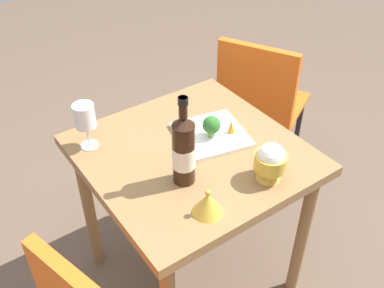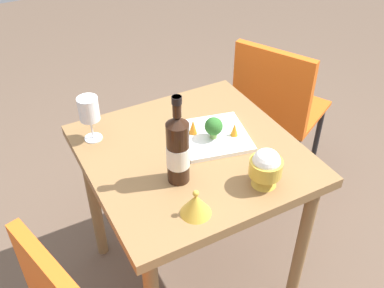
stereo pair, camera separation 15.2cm
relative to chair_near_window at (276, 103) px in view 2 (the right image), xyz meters
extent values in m
plane|color=brown|center=(0.67, 0.36, -0.53)|extent=(8.00, 8.00, 0.00)
cube|color=olive|center=(0.67, 0.36, 0.18)|extent=(0.76, 0.76, 0.04)
cylinder|color=olive|center=(0.35, 0.04, -0.18)|extent=(0.05, 0.05, 0.69)
cylinder|color=olive|center=(1.00, 0.04, -0.18)|extent=(0.05, 0.05, 0.69)
cylinder|color=olive|center=(0.35, 0.68, -0.18)|extent=(0.05, 0.05, 0.69)
cube|color=orange|center=(-0.09, -0.05, -0.09)|extent=(0.54, 0.54, 0.02)
cube|color=orange|center=(0.07, 0.04, 0.12)|extent=(0.22, 0.37, 0.40)
cylinder|color=black|center=(-0.16, -0.28, -0.31)|extent=(0.03, 0.03, 0.43)
cylinder|color=black|center=(-0.32, 0.02, -0.31)|extent=(0.03, 0.03, 0.43)
cylinder|color=black|center=(0.14, -0.12, -0.31)|extent=(0.03, 0.03, 0.43)
cylinder|color=black|center=(-0.02, 0.18, -0.31)|extent=(0.03, 0.03, 0.43)
cylinder|color=black|center=(0.79, 0.47, 0.32)|extent=(0.08, 0.08, 0.23)
cone|color=black|center=(0.79, 0.47, 0.44)|extent=(0.08, 0.08, 0.03)
cylinder|color=black|center=(0.79, 0.47, 0.49)|extent=(0.03, 0.03, 0.07)
cylinder|color=black|center=(0.79, 0.47, 0.52)|extent=(0.03, 0.03, 0.02)
cylinder|color=silver|center=(0.79, 0.47, 0.30)|extent=(0.08, 0.08, 0.08)
cylinder|color=white|center=(0.97, 0.12, 0.20)|extent=(0.07, 0.07, 0.00)
cylinder|color=white|center=(0.97, 0.12, 0.25)|extent=(0.01, 0.01, 0.08)
cylinder|color=white|center=(0.97, 0.12, 0.34)|extent=(0.08, 0.08, 0.09)
cone|color=gold|center=(0.55, 0.63, 0.22)|extent=(0.08, 0.08, 0.04)
cylinder|color=gold|center=(0.55, 0.63, 0.27)|extent=(0.11, 0.11, 0.05)
sphere|color=white|center=(0.55, 0.63, 0.30)|extent=(0.09, 0.09, 0.09)
cone|color=gold|center=(0.81, 0.64, 0.24)|extent=(0.10, 0.10, 0.07)
sphere|color=gold|center=(0.81, 0.64, 0.28)|extent=(0.02, 0.02, 0.02)
cube|color=white|center=(0.57, 0.33, 0.21)|extent=(0.30, 0.30, 0.02)
cylinder|color=#729E4C|center=(0.58, 0.35, 0.23)|extent=(0.03, 0.03, 0.03)
sphere|color=#2D6B28|center=(0.58, 0.35, 0.27)|extent=(0.07, 0.07, 0.07)
cone|color=orange|center=(0.50, 0.37, 0.24)|extent=(0.03, 0.03, 0.05)
cone|color=orange|center=(0.63, 0.28, 0.25)|extent=(0.03, 0.03, 0.06)
camera|label=1|loc=(1.41, 1.40, 1.23)|focal=41.87mm
camera|label=2|loc=(1.28, 1.48, 1.23)|focal=41.87mm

